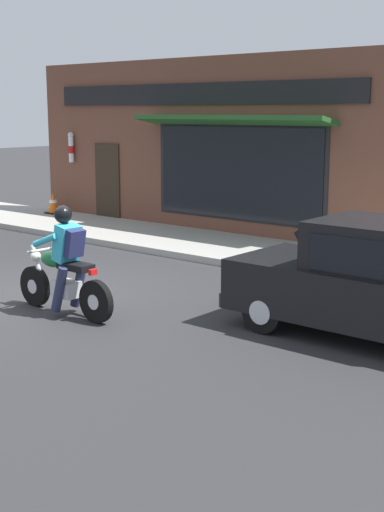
{
  "coord_description": "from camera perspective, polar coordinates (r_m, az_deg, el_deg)",
  "views": [
    {
      "loc": [
        -7.06,
        -9.23,
        2.95
      ],
      "look_at": [
        0.49,
        -2.97,
        0.95
      ],
      "focal_mm": 50.0,
      "sensor_mm": 36.0,
      "label": 1
    }
  ],
  "objects": [
    {
      "name": "car_hatchback",
      "position": [
        9.58,
        14.51,
        -2.03
      ],
      "size": [
        1.65,
        3.79,
        1.57
      ],
      "color": "black",
      "rests_on": "ground"
    },
    {
      "name": "traffic_cone",
      "position": [
        20.28,
        -11.05,
        4.17
      ],
      "size": [
        0.36,
        0.36,
        0.6
      ],
      "color": "black",
      "rests_on": "sidewalk_curb"
    },
    {
      "name": "ground_plane",
      "position": [
        11.99,
        -12.52,
        -3.0
      ],
      "size": [
        80.0,
        80.0,
        0.0
      ],
      "primitive_type": "plane",
      "color": "#2B2B2D"
    },
    {
      "name": "motorcycle_with_rider",
      "position": [
        10.59,
        -10.17,
        -1.06
      ],
      "size": [
        0.56,
        2.02,
        1.62
      ],
      "color": "black",
      "rests_on": "ground"
    },
    {
      "name": "storefront_building",
      "position": [
        17.45,
        0.64,
        8.75
      ],
      "size": [
        1.25,
        10.74,
        4.2
      ],
      "color": "brown",
      "rests_on": "ground"
    },
    {
      "name": "sidewalk_curb",
      "position": [
        17.38,
        -5.76,
        1.92
      ],
      "size": [
        2.6,
        22.0,
        0.14
      ],
      "primitive_type": "cube",
      "color": "#9E9B93",
      "rests_on": "ground"
    }
  ]
}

